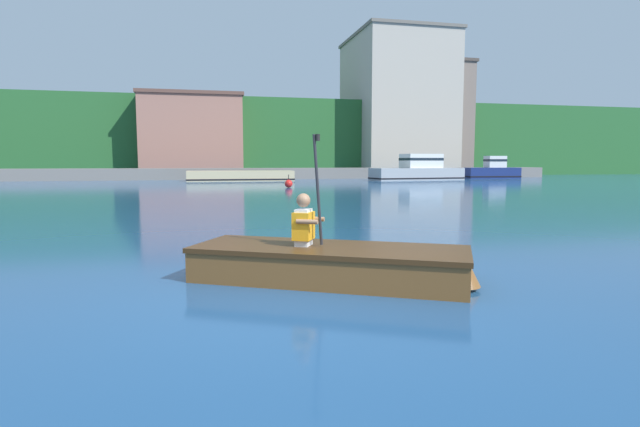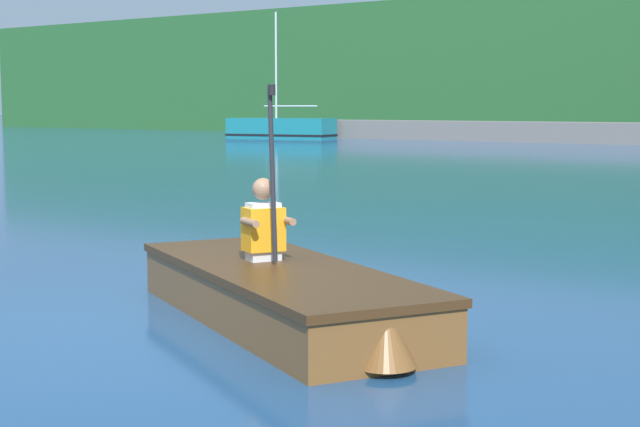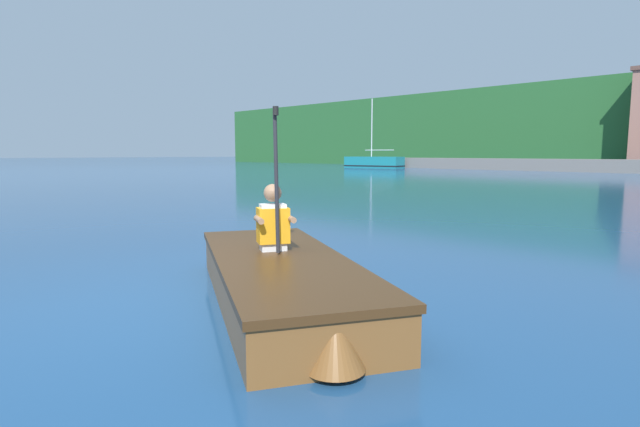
{
  "view_description": "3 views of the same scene",
  "coord_description": "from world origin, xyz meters",
  "px_view_note": "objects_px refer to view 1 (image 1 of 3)",
  "views": [
    {
      "loc": [
        -0.85,
        -4.94,
        1.43
      ],
      "look_at": [
        0.59,
        1.29,
        0.77
      ],
      "focal_mm": 28.0,
      "sensor_mm": 36.0,
      "label": 1
    },
    {
      "loc": [
        4.99,
        -4.86,
        1.6
      ],
      "look_at": [
        0.59,
        1.29,
        0.77
      ],
      "focal_mm": 55.0,
      "sensor_mm": 36.0,
      "label": 2
    },
    {
      "loc": [
        3.94,
        -2.05,
        1.34
      ],
      "look_at": [
        0.59,
        1.29,
        0.77
      ],
      "focal_mm": 28.0,
      "sensor_mm": 36.0,
      "label": 3
    }
  ],
  "objects_px": {
    "rowboat_foreground": "(333,262)",
    "moored_boat_dock_west_end": "(493,170)",
    "moored_boat_dock_center_near": "(240,176)",
    "person_paddler": "(304,222)",
    "channel_buoy": "(289,184)",
    "moored_boat_dock_center_far": "(418,170)"
  },
  "relations": [
    {
      "from": "moored_boat_dock_center_far",
      "to": "channel_buoy",
      "type": "height_order",
      "value": "moored_boat_dock_center_far"
    },
    {
      "from": "moored_boat_dock_center_far",
      "to": "rowboat_foreground",
      "type": "bearing_deg",
      "value": -115.71
    },
    {
      "from": "channel_buoy",
      "to": "rowboat_foreground",
      "type": "bearing_deg",
      "value": -98.0
    },
    {
      "from": "moored_boat_dock_west_end",
      "to": "moored_boat_dock_center_far",
      "type": "height_order",
      "value": "moored_boat_dock_center_far"
    },
    {
      "from": "moored_boat_dock_center_near",
      "to": "channel_buoy",
      "type": "height_order",
      "value": "moored_boat_dock_center_near"
    },
    {
      "from": "rowboat_foreground",
      "to": "person_paddler",
      "type": "height_order",
      "value": "person_paddler"
    },
    {
      "from": "moored_boat_dock_west_end",
      "to": "moored_boat_dock_center_near",
      "type": "distance_m",
      "value": 21.75
    },
    {
      "from": "rowboat_foreground",
      "to": "channel_buoy",
      "type": "relative_size",
      "value": 4.75
    },
    {
      "from": "moored_boat_dock_center_far",
      "to": "channel_buoy",
      "type": "xyz_separation_m",
      "value": [
        -11.81,
        -9.18,
        -0.53
      ]
    },
    {
      "from": "moored_boat_dock_center_far",
      "to": "rowboat_foreground",
      "type": "distance_m",
      "value": 34.24
    },
    {
      "from": "rowboat_foreground",
      "to": "moored_boat_dock_west_end",
      "type": "bearing_deg",
      "value": 55.4
    },
    {
      "from": "moored_boat_dock_center_near",
      "to": "person_paddler",
      "type": "height_order",
      "value": "person_paddler"
    },
    {
      "from": "rowboat_foreground",
      "to": "channel_buoy",
      "type": "xyz_separation_m",
      "value": [
        3.05,
        21.66,
        -0.02
      ]
    },
    {
      "from": "person_paddler",
      "to": "channel_buoy",
      "type": "relative_size",
      "value": 1.86
    },
    {
      "from": "rowboat_foreground",
      "to": "channel_buoy",
      "type": "height_order",
      "value": "channel_buoy"
    },
    {
      "from": "moored_boat_dock_west_end",
      "to": "rowboat_foreground",
      "type": "relative_size",
      "value": 1.4
    },
    {
      "from": "moored_boat_dock_west_end",
      "to": "person_paddler",
      "type": "relative_size",
      "value": 3.58
    },
    {
      "from": "moored_boat_dock_west_end",
      "to": "person_paddler",
      "type": "distance_m",
      "value": 40.3
    },
    {
      "from": "channel_buoy",
      "to": "person_paddler",
      "type": "bearing_deg",
      "value": -98.89
    },
    {
      "from": "moored_boat_dock_west_end",
      "to": "person_paddler",
      "type": "height_order",
      "value": "moored_boat_dock_west_end"
    },
    {
      "from": "moored_boat_dock_center_near",
      "to": "rowboat_foreground",
      "type": "bearing_deg",
      "value": -92.01
    },
    {
      "from": "moored_boat_dock_center_near",
      "to": "moored_boat_dock_center_far",
      "type": "bearing_deg",
      "value": -5.91
    }
  ]
}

